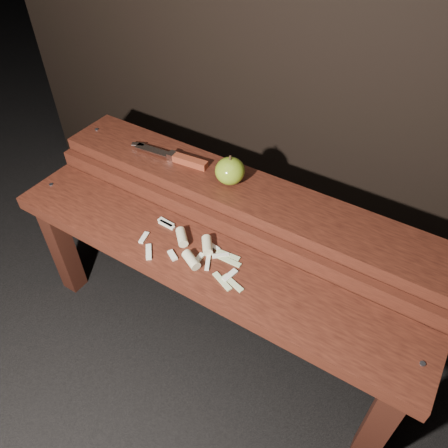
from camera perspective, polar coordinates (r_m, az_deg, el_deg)
The scene contains 6 objects.
ground at distance 1.49m, azimuth -1.26°, elevation -13.94°, with size 60.00×60.00×0.00m, color black.
bench_front_tier at distance 1.18m, azimuth -3.17°, elevation -6.86°, with size 1.20×0.20×0.42m.
bench_rear_tier at distance 1.26m, azimuth 2.55°, elevation 1.63°, with size 1.20×0.21×0.50m.
apple at distance 1.21m, azimuth 0.79°, elevation 6.95°, with size 0.08×0.08×0.09m.
knife at distance 1.31m, azimuth -5.71°, elevation 8.50°, with size 0.26×0.05×0.02m.
apple_scraps at distance 1.14m, azimuth -3.89°, elevation -3.32°, with size 0.33×0.15×0.03m.
Camera 1 is at (0.45, -0.66, 1.26)m, focal length 35.00 mm.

